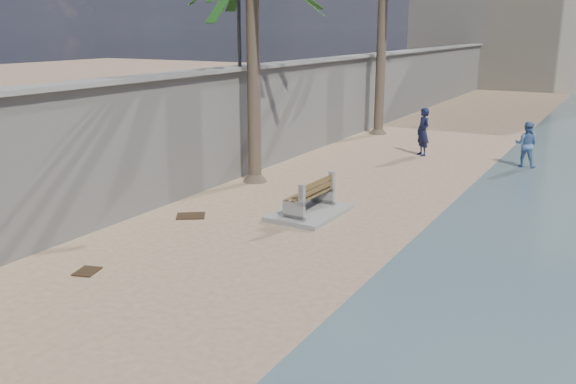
% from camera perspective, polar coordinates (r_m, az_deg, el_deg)
% --- Properties ---
extents(seawall, '(0.45, 70.00, 3.50)m').
position_cam_1_polar(seawall, '(27.30, 4.86, 8.61)').
color(seawall, gray).
rests_on(seawall, ground_plane).
extents(wall_cap, '(0.80, 70.00, 0.12)m').
position_cam_1_polar(wall_cap, '(27.16, 4.94, 12.38)').
color(wall_cap, gray).
rests_on(wall_cap, seawall).
extents(end_building, '(18.00, 12.00, 14.00)m').
position_cam_1_polar(end_building, '(57.29, 22.20, 16.24)').
color(end_building, '#B7AA93').
rests_on(end_building, ground_plane).
extents(bench_far, '(1.61, 2.32, 0.95)m').
position_cam_1_polar(bench_far, '(16.12, 2.04, -0.74)').
color(bench_far, gray).
rests_on(bench_far, ground_plane).
extents(person_a, '(0.91, 0.91, 2.13)m').
position_cam_1_polar(person_a, '(24.22, 12.54, 5.84)').
color(person_a, '#131835').
rests_on(person_a, ground_plane).
extents(person_b, '(0.88, 0.69, 1.81)m').
position_cam_1_polar(person_b, '(23.25, 21.42, 4.38)').
color(person_b, '#5071A7').
rests_on(person_b, ground_plane).
extents(debris_c, '(0.94, 0.91, 0.03)m').
position_cam_1_polar(debris_c, '(16.31, -9.09, -2.22)').
color(debris_c, '#382616').
rests_on(debris_c, ground_plane).
extents(debris_d, '(0.55, 0.62, 0.03)m').
position_cam_1_polar(debris_d, '(13.19, -18.28, -7.06)').
color(debris_d, '#382616').
rests_on(debris_d, ground_plane).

